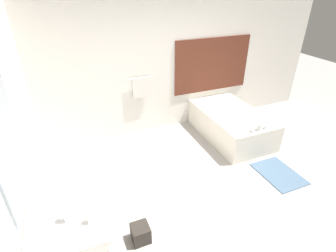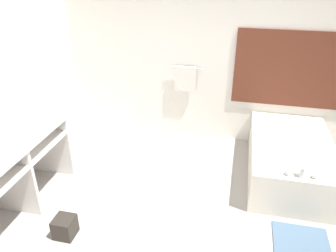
{
  "view_description": "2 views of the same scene",
  "coord_description": "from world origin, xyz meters",
  "views": [
    {
      "loc": [
        -1.63,
        -2.38,
        2.78
      ],
      "look_at": [
        -0.34,
        0.72,
        0.89
      ],
      "focal_mm": 28.0,
      "sensor_mm": 36.0,
      "label": 1
    },
    {
      "loc": [
        0.52,
        -2.58,
        2.66
      ],
      "look_at": [
        -0.24,
        0.69,
        0.91
      ],
      "focal_mm": 35.0,
      "sensor_mm": 36.0,
      "label": 2
    }
  ],
  "objects": [
    {
      "name": "bathtub",
      "position": [
        1.27,
        1.34,
        0.29
      ],
      "size": [
        1.02,
        1.71,
        0.65
      ],
      "color": "silver",
      "rests_on": "ground_plane"
    },
    {
      "name": "sink_faucet",
      "position": [
        -2.04,
        0.16,
        1.01
      ],
      "size": [
        0.09,
        0.04,
        0.18
      ],
      "color": "silver",
      "rests_on": "vanity_counter"
    },
    {
      "name": "ground_plane",
      "position": [
        0.0,
        0.0,
        0.0
      ],
      "size": [
        16.0,
        16.0,
        0.0
      ],
      "primitive_type": "plane",
      "color": "#A8A39E",
      "rests_on": "ground"
    },
    {
      "name": "vanity_counter",
      "position": [
        -1.85,
        -0.07,
        0.68
      ],
      "size": [
        0.67,
        1.63,
        0.92
      ],
      "color": "white",
      "rests_on": "ground_plane"
    },
    {
      "name": "wall_back_with_blinds",
      "position": [
        0.04,
        2.23,
        1.34
      ],
      "size": [
        7.4,
        0.13,
        2.7
      ],
      "color": "white",
      "rests_on": "ground_plane"
    },
    {
      "name": "waste_bin",
      "position": [
        -1.13,
        -0.31,
        0.11
      ],
      "size": [
        0.21,
        0.21,
        0.23
      ],
      "color": "#2D2823",
      "rests_on": "ground_plane"
    }
  ]
}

